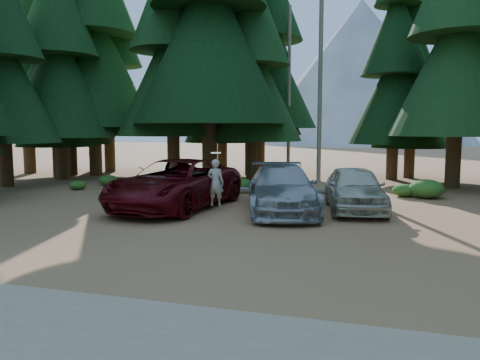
% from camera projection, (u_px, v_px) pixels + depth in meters
% --- Properties ---
extents(ground, '(160.00, 160.00, 0.00)m').
position_uv_depth(ground, '(220.00, 237.00, 12.47)').
color(ground, '#95603F').
rests_on(ground, ground).
extents(gravel_strip, '(26.00, 3.50, 0.01)m').
position_uv_depth(gravel_strip, '(63.00, 343.00, 6.28)').
color(gravel_strip, tan).
rests_on(gravel_strip, ground).
extents(forest_belt_north, '(36.00, 7.00, 22.00)m').
position_uv_depth(forest_belt_north, '(305.00, 179.00, 26.76)').
color(forest_belt_north, black).
rests_on(forest_belt_north, ground).
extents(snag_front, '(0.24, 0.24, 12.00)m').
position_uv_depth(snag_front, '(320.00, 71.00, 25.41)').
color(snag_front, gray).
rests_on(snag_front, ground).
extents(snag_back, '(0.20, 0.20, 10.00)m').
position_uv_depth(snag_back, '(289.00, 93.00, 27.51)').
color(snag_back, gray).
rests_on(snag_back, ground).
extents(mountain_peak, '(48.00, 50.00, 28.00)m').
position_uv_depth(mountain_peak, '(348.00, 81.00, 95.90)').
color(mountain_peak, gray).
rests_on(mountain_peak, ground).
extents(red_pickup, '(3.48, 6.63, 1.78)m').
position_uv_depth(red_pickup, '(176.00, 184.00, 16.96)').
color(red_pickup, '#58070F').
rests_on(red_pickup, ground).
extents(silver_minivan_center, '(3.73, 6.01, 1.63)m').
position_uv_depth(silver_minivan_center, '(282.00, 189.00, 16.18)').
color(silver_minivan_center, '#A5A7AD').
rests_on(silver_minivan_center, ground).
extents(silver_minivan_right, '(2.68, 4.91, 1.58)m').
position_uv_depth(silver_minivan_right, '(354.00, 188.00, 16.43)').
color(silver_minivan_right, beige).
rests_on(silver_minivan_right, ground).
extents(frisbee_player, '(0.62, 0.44, 1.90)m').
position_uv_depth(frisbee_player, '(216.00, 182.00, 16.51)').
color(frisbee_player, beige).
rests_on(frisbee_player, ground).
extents(log_left, '(4.52, 1.91, 0.33)m').
position_uv_depth(log_left, '(264.00, 186.00, 22.36)').
color(log_left, gray).
rests_on(log_left, ground).
extents(log_mid, '(3.44, 0.46, 0.28)m').
position_uv_depth(log_mid, '(238.00, 190.00, 21.00)').
color(log_mid, gray).
rests_on(log_mid, ground).
extents(log_right, '(4.52, 2.10, 0.30)m').
position_uv_depth(log_right, '(321.00, 191.00, 20.76)').
color(log_right, gray).
rests_on(log_right, ground).
extents(shrub_far_left, '(0.97, 0.97, 0.53)m').
position_uv_depth(shrub_far_left, '(108.00, 180.00, 23.94)').
color(shrub_far_left, '#2D5D1B').
rests_on(shrub_far_left, ground).
extents(shrub_left, '(0.97, 0.97, 0.53)m').
position_uv_depth(shrub_left, '(164.00, 188.00, 20.89)').
color(shrub_left, '#2D5D1B').
rests_on(shrub_left, ground).
extents(shrub_center_left, '(1.10, 1.10, 0.61)m').
position_uv_depth(shrub_center_left, '(241.00, 185.00, 21.71)').
color(shrub_center_left, '#2D5D1B').
rests_on(shrub_center_left, ground).
extents(shrub_center_right, '(0.92, 0.92, 0.51)m').
position_uv_depth(shrub_center_right, '(302.00, 192.00, 19.54)').
color(shrub_center_right, '#2D5D1B').
rests_on(shrub_center_right, ground).
extents(shrub_right, '(0.97, 0.97, 0.53)m').
position_uv_depth(shrub_right, '(404.00, 190.00, 19.95)').
color(shrub_right, '#2D5D1B').
rests_on(shrub_right, ground).
extents(shrub_far_right, '(1.42, 1.42, 0.78)m').
position_uv_depth(shrub_far_right, '(427.00, 189.00, 19.50)').
color(shrub_far_right, '#2D5D1B').
rests_on(shrub_far_right, ground).
extents(shrub_edge_west, '(0.78, 0.78, 0.43)m').
position_uv_depth(shrub_edge_west, '(78.00, 185.00, 22.23)').
color(shrub_edge_west, '#2D5D1B').
rests_on(shrub_edge_west, ground).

